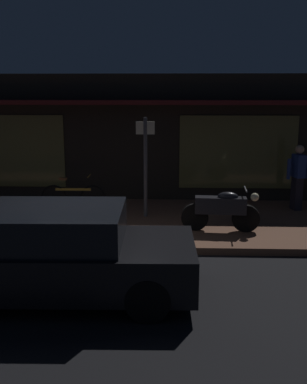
# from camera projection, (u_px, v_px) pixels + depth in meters

# --- Properties ---
(ground_plane) EXTENTS (60.00, 60.00, 0.00)m
(ground_plane) POSITION_uv_depth(u_px,v_px,m) (93.00, 274.00, 7.97)
(ground_plane) COLOR black
(sidewalk_slab) EXTENTS (18.00, 4.00, 0.15)m
(sidewalk_slab) POSITION_uv_depth(u_px,v_px,m) (114.00, 222.00, 10.87)
(sidewalk_slab) COLOR brown
(sidewalk_slab) RESTS_ON ground_plane
(storefront_building) EXTENTS (18.00, 3.30, 3.60)m
(storefront_building) POSITION_uv_depth(u_px,v_px,m) (126.00, 136.00, 13.79)
(storefront_building) COLOR black
(storefront_building) RESTS_ON ground_plane
(motorcycle) EXTENTS (1.70, 0.55, 0.97)m
(motorcycle) POSITION_uv_depth(u_px,v_px,m) (222.00, 209.00, 9.80)
(motorcycle) COLOR black
(motorcycle) RESTS_ON sidewalk_slab
(bicycle_parked) EXTENTS (1.66, 0.42, 0.91)m
(bicycle_parked) POSITION_uv_depth(u_px,v_px,m) (73.00, 197.00, 11.54)
(bicycle_parked) COLOR black
(bicycle_parked) RESTS_ON sidewalk_slab
(person_bystander) EXTENTS (0.62, 0.42, 1.67)m
(person_bystander) POSITION_uv_depth(u_px,v_px,m) (298.00, 176.00, 11.50)
(person_bystander) COLOR #28232D
(person_bystander) RESTS_ON sidewalk_slab
(sign_post) EXTENTS (0.44, 0.09, 2.40)m
(sign_post) POSITION_uv_depth(u_px,v_px,m) (145.00, 161.00, 10.77)
(sign_post) COLOR #47474C
(sign_post) RESTS_ON sidewalk_slab
(parked_car_near) EXTENTS (4.14, 1.86, 1.42)m
(parked_car_near) POSITION_uv_depth(u_px,v_px,m) (59.00, 253.00, 6.98)
(parked_car_near) COLOR black
(parked_car_near) RESTS_ON ground_plane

